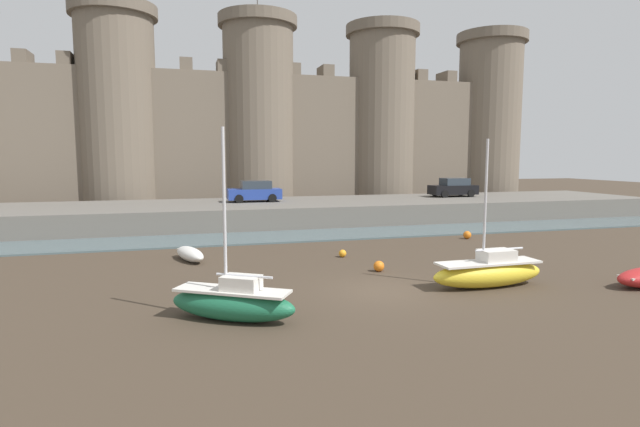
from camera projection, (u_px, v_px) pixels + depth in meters
name	position (u px, v px, depth m)	size (l,w,h in m)	color
ground_plane	(384.00, 291.00, 18.82)	(160.00, 160.00, 0.00)	#423528
water_channel	(302.00, 236.00, 31.65)	(80.00, 4.50, 0.10)	slate
quay_road	(280.00, 212.00, 38.51)	(62.03, 10.00, 1.56)	#666059
castle	(259.00, 122.00, 47.39)	(57.38, 7.35, 21.01)	#706354
rowboat_foreground_left	(190.00, 254.00, 24.30)	(1.74, 2.97, 0.66)	silver
sailboat_near_channel_left	(489.00, 272.00, 19.37)	(4.76, 1.41, 5.72)	yellow
sailboat_foreground_centre	(233.00, 302.00, 15.40)	(4.11, 3.13, 5.94)	#1E6B47
mooring_buoy_near_channel	(343.00, 253.00, 25.15)	(0.38, 0.38, 0.38)	orange
mooring_buoy_off_centre	(467.00, 235.00, 30.72)	(0.48, 0.48, 0.48)	orange
mooring_buoy_near_shore	(379.00, 266.00, 22.00)	(0.48, 0.48, 0.48)	orange
car_quay_east	(255.00, 192.00, 38.64)	(4.10, 1.88, 1.62)	#263F99
car_quay_west	(453.00, 188.00, 43.50)	(4.10, 1.88, 1.62)	black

